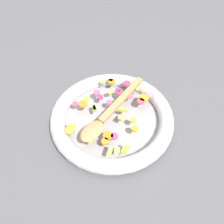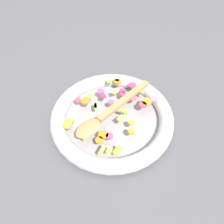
% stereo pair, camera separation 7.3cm
% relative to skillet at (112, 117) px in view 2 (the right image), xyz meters
% --- Properties ---
extents(ground_plane, '(4.00, 4.00, 0.00)m').
position_rel_skillet_xyz_m(ground_plane, '(0.00, 0.00, -0.02)').
color(ground_plane, '#4C4C51').
extents(skillet, '(0.42, 0.42, 0.05)m').
position_rel_skillet_xyz_m(skillet, '(0.00, 0.00, 0.00)').
color(skillet, gray).
rests_on(skillet, ground_plane).
extents(chopped_vegetables, '(0.25, 0.32, 0.01)m').
position_rel_skillet_xyz_m(chopped_vegetables, '(0.01, -0.01, 0.03)').
color(chopped_vegetables, orange).
rests_on(chopped_vegetables, skillet).
extents(wooden_spoon, '(0.08, 0.34, 0.01)m').
position_rel_skillet_xyz_m(wooden_spoon, '(0.00, 0.02, 0.04)').
color(wooden_spoon, '#A87F51').
rests_on(wooden_spoon, chopped_vegetables).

